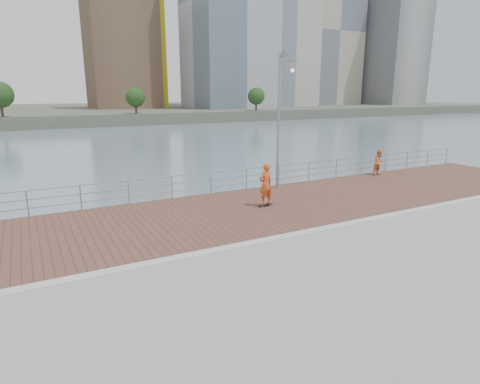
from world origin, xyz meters
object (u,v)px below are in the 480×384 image
street_lamp (284,97)px  bystander (379,163)px  guardrail (192,182)px  skateboarder (266,184)px

street_lamp → bystander: bearing=2.1°
street_lamp → guardrail: bearing=168.0°
guardrail → bystander: bystander is taller
guardrail → street_lamp: street_lamp is taller
bystander → street_lamp: bearing=-179.4°
street_lamp → skateboarder: street_lamp is taller
skateboarder → bystander: bearing=-173.1°
guardrail → skateboarder: size_ratio=21.07×
guardrail → skateboarder: 4.00m
guardrail → street_lamp: size_ratio=5.82×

